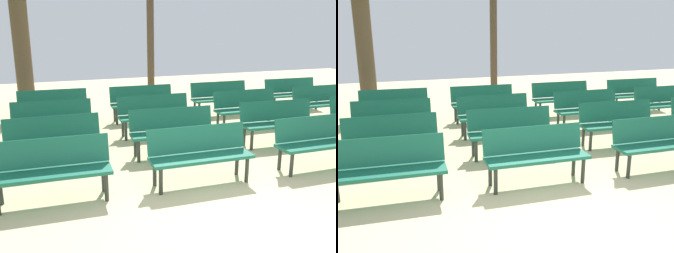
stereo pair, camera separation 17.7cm
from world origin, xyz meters
TOP-DOWN VIEW (x-y plane):
  - ground_plane at (0.00, 0.00)m, footprint 26.02×26.02m
  - bench_r0_c1 at (-2.13, 1.65)m, footprint 1.62×0.55m
  - bench_r0_c2 at (0.04, 1.54)m, footprint 1.61×0.52m
  - bench_r0_c3 at (2.22, 1.45)m, footprint 1.61×0.50m
  - bench_r1_c1 at (-2.05, 2.96)m, footprint 1.61×0.50m
  - bench_r1_c2 at (0.09, 2.87)m, footprint 1.63×0.59m
  - bench_r1_c3 at (2.34, 2.78)m, footprint 1.63×0.58m
  - bench_r2_c1 at (-2.00, 4.35)m, footprint 1.63×0.58m
  - bench_r2_c2 at (0.16, 4.23)m, footprint 1.61×0.52m
  - bench_r2_c3 at (2.41, 4.11)m, footprint 1.61×0.51m
  - bench_r2_c4 at (4.56, 4.04)m, footprint 1.61×0.53m
  - bench_r3_c1 at (-1.91, 5.67)m, footprint 1.62×0.55m
  - bench_r3_c2 at (0.25, 5.55)m, footprint 1.62×0.54m
  - bench_r3_c3 at (2.41, 5.47)m, footprint 1.61×0.52m
  - bench_r3_c4 at (4.62, 5.35)m, footprint 1.62×0.54m
  - tree_2 at (1.63, 9.30)m, footprint 0.25×0.25m

SIDE VIEW (x-z plane):
  - ground_plane at x=0.00m, z-range 0.00..0.00m
  - bench_r0_c1 at x=-2.13m, z-range 0.07..0.94m
  - bench_r0_c2 at x=0.04m, z-range 0.07..0.94m
  - bench_r0_c3 at x=2.22m, z-range 0.07..0.94m
  - bench_r1_c1 at x=-2.05m, z-range 0.07..0.94m
  - bench_r1_c2 at x=0.09m, z-range 0.07..0.94m
  - bench_r1_c3 at x=2.34m, z-range 0.07..0.94m
  - bench_r2_c1 at x=-2.00m, z-range 0.07..0.94m
  - bench_r2_c2 at x=0.16m, z-range 0.07..0.94m
  - bench_r2_c3 at x=2.41m, z-range 0.07..0.94m
  - bench_r2_c4 at x=4.56m, z-range 0.07..0.94m
  - bench_r3_c1 at x=-1.91m, z-range 0.07..0.94m
  - bench_r3_c2 at x=0.25m, z-range 0.07..0.94m
  - bench_r3_c3 at x=2.41m, z-range 0.07..0.94m
  - bench_r3_c4 at x=4.62m, z-range 0.07..0.94m
  - tree_2 at x=1.63m, z-range 0.00..3.18m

